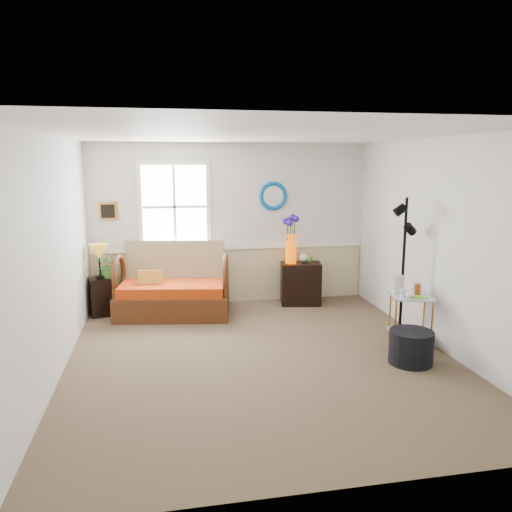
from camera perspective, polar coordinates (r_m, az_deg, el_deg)
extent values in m
cube|color=brown|center=(6.08, 0.57, -11.51)|extent=(4.50, 5.00, 0.01)
cube|color=white|center=(5.64, 0.62, 13.77)|extent=(4.50, 5.00, 0.01)
cube|color=silver|center=(8.16, -2.89, 3.66)|extent=(4.50, 0.01, 2.60)
cube|color=silver|center=(3.37, 9.08, -6.69)|extent=(4.50, 0.01, 2.60)
cube|color=silver|center=(5.72, -22.09, -0.14)|extent=(0.01, 5.00, 2.60)
cube|color=silver|center=(6.54, 20.31, 1.25)|extent=(0.01, 5.00, 2.60)
cube|color=#C6B586|center=(8.28, -2.81, -2.20)|extent=(4.46, 0.02, 0.90)
cube|color=white|center=(8.18, -2.83, 0.99)|extent=(4.46, 0.04, 0.06)
cube|color=gold|center=(8.07, -16.56, 4.94)|extent=(0.28, 0.03, 0.28)
torus|color=#0B68BA|center=(8.22, 1.97, 6.87)|extent=(0.47, 0.07, 0.47)
imported|color=#3F7730|center=(7.84, -16.48, -1.29)|extent=(0.36, 0.40, 0.31)
cylinder|color=black|center=(6.12, 17.29, -9.91)|extent=(0.61, 0.61, 0.39)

